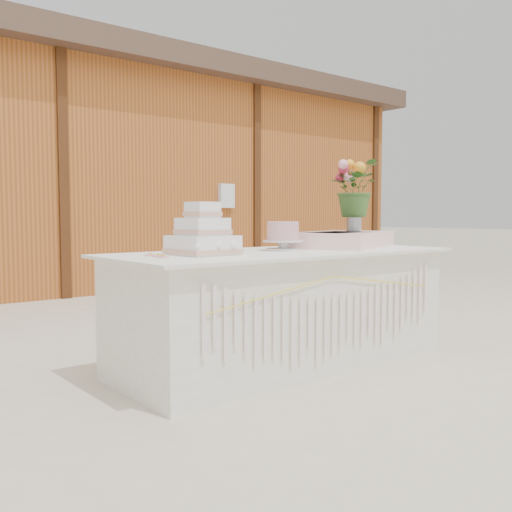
% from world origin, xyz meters
% --- Properties ---
extents(ground, '(80.00, 80.00, 0.00)m').
position_xyz_m(ground, '(0.00, 0.00, 0.00)').
color(ground, beige).
rests_on(ground, ground).
extents(barn, '(12.60, 4.60, 3.30)m').
position_xyz_m(barn, '(-0.01, 5.99, 1.68)').
color(barn, '#A95523').
rests_on(barn, ground).
extents(cake_table, '(2.40, 1.00, 0.77)m').
position_xyz_m(cake_table, '(0.00, -0.00, 0.39)').
color(cake_table, white).
rests_on(cake_table, ground).
extents(wedding_cake, '(0.37, 0.37, 0.32)m').
position_xyz_m(wedding_cake, '(-0.64, 0.02, 0.88)').
color(wedding_cake, white).
rests_on(wedding_cake, cake_table).
extents(pink_cake_stand, '(0.27, 0.27, 0.20)m').
position_xyz_m(pink_cake_stand, '(0.03, 0.05, 0.88)').
color(pink_cake_stand, silver).
rests_on(pink_cake_stand, cake_table).
extents(satin_runner, '(1.05, 0.85, 0.12)m').
position_xyz_m(satin_runner, '(0.68, 0.08, 0.83)').
color(satin_runner, '#FFCECD').
rests_on(satin_runner, cake_table).
extents(flower_vase, '(0.12, 0.12, 0.16)m').
position_xyz_m(flower_vase, '(0.79, 0.09, 0.96)').
color(flower_vase, '#BCBCC1').
rests_on(flower_vase, satin_runner).
extents(bouquet, '(0.47, 0.43, 0.43)m').
position_xyz_m(bouquet, '(0.79, 0.09, 1.26)').
color(bouquet, '#345A24').
rests_on(bouquet, flower_vase).
extents(loose_flowers, '(0.21, 0.37, 0.02)m').
position_xyz_m(loose_flowers, '(-0.96, 0.06, 0.78)').
color(loose_flowers, pink).
rests_on(loose_flowers, cake_table).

